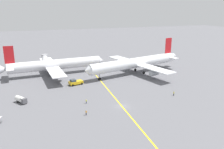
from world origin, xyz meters
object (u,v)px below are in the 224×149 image
(airliner_at_gate_left, at_px, (55,65))
(ground_crew_ramp_agent_by_cones, at_px, (174,93))
(jet_bridge, at_px, (45,59))
(pushback_tug, at_px, (76,82))
(gse_fuel_bowser_stubby, at_px, (21,100))
(ground_crew_wing_walker_right, at_px, (86,113))
(airliner_being_pushed, at_px, (135,63))
(ground_crew_marshaller_foreground, at_px, (86,101))

(airliner_at_gate_left, height_order, ground_crew_ramp_agent_by_cones, airliner_at_gate_left)
(airliner_at_gate_left, bearing_deg, jet_bridge, 99.10)
(pushback_tug, xyz_separation_m, gse_fuel_bowser_stubby, (-22.55, -13.70, 0.12))
(pushback_tug, height_order, jet_bridge, jet_bridge)
(ground_crew_wing_walker_right, bearing_deg, ground_crew_ramp_agent_by_cones, 7.73)
(airliner_at_gate_left, xyz_separation_m, jet_bridge, (-3.24, 20.20, -0.96))
(airliner_being_pushed, relative_size, ground_crew_ramp_agent_by_cones, 32.85)
(pushback_tug, xyz_separation_m, ground_crew_marshaller_foreground, (-0.92, -22.24, -0.39))
(jet_bridge, bearing_deg, ground_crew_wing_walker_right, -85.28)
(ground_crew_ramp_agent_by_cones, distance_m, ground_crew_marshaller_foreground, 33.98)
(airliner_at_gate_left, xyz_separation_m, ground_crew_ramp_agent_by_cones, (38.83, -46.65, -4.15))
(airliner_at_gate_left, height_order, gse_fuel_bowser_stubby, airliner_at_gate_left)
(pushback_tug, height_order, ground_crew_marshaller_foreground, pushback_tug)
(ground_crew_ramp_agent_by_cones, height_order, ground_crew_marshaller_foreground, ground_crew_ramp_agent_by_cones)
(jet_bridge, bearing_deg, airliner_being_pushed, -37.72)
(ground_crew_wing_walker_right, bearing_deg, airliner_at_gate_left, 92.99)
(jet_bridge, bearing_deg, airliner_at_gate_left, -80.90)
(airliner_being_pushed, relative_size, pushback_tug, 6.09)
(pushback_tug, height_order, ground_crew_ramp_agent_by_cones, pushback_tug)
(airliner_being_pushed, height_order, pushback_tug, airliner_being_pushed)
(airliner_being_pushed, height_order, ground_crew_marshaller_foreground, airliner_being_pushed)
(airliner_being_pushed, distance_m, pushback_tug, 33.97)
(ground_crew_marshaller_foreground, xyz_separation_m, jet_bridge, (-8.36, 62.52, 3.27))
(ground_crew_wing_walker_right, distance_m, ground_crew_marshaller_foreground, 9.56)
(ground_crew_ramp_agent_by_cones, xyz_separation_m, ground_crew_marshaller_foreground, (-33.70, 4.34, -0.08))
(ground_crew_ramp_agent_by_cones, bearing_deg, jet_bridge, 122.18)
(airliner_being_pushed, bearing_deg, ground_crew_wing_walker_right, -132.67)
(pushback_tug, bearing_deg, ground_crew_ramp_agent_by_cones, -39.03)
(gse_fuel_bowser_stubby, distance_m, ground_crew_marshaller_foreground, 23.26)
(airliner_at_gate_left, relative_size, jet_bridge, 2.92)
(airliner_at_gate_left, relative_size, ground_crew_ramp_agent_by_cones, 29.86)
(gse_fuel_bowser_stubby, bearing_deg, airliner_at_gate_left, 63.95)
(gse_fuel_bowser_stubby, relative_size, ground_crew_ramp_agent_by_cones, 2.96)
(gse_fuel_bowser_stubby, relative_size, ground_crew_wing_walker_right, 3.03)
(airliner_at_gate_left, xyz_separation_m, airliner_being_pushed, (38.84, -12.34, 0.43))
(ground_crew_ramp_agent_by_cones, relative_size, jet_bridge, 0.10)
(pushback_tug, relative_size, ground_crew_ramp_agent_by_cones, 5.39)
(airliner_being_pushed, xyz_separation_m, ground_crew_marshaller_foreground, (-33.72, -29.97, -4.66))
(ground_crew_ramp_agent_by_cones, relative_size, ground_crew_wing_walker_right, 1.02)
(pushback_tug, bearing_deg, airliner_at_gate_left, 106.75)
(gse_fuel_bowser_stubby, distance_m, ground_crew_wing_walker_right, 26.17)
(airliner_at_gate_left, xyz_separation_m, ground_crew_marshaller_foreground, (5.12, -42.32, -4.23))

